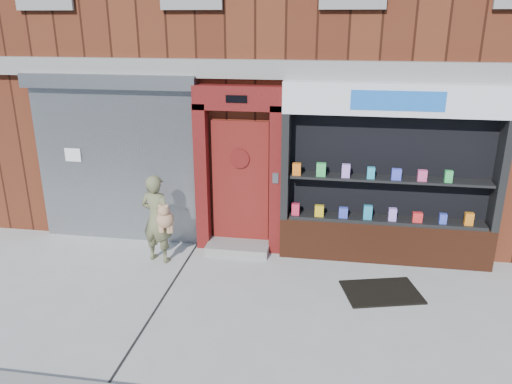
# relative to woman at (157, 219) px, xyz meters

# --- Properties ---
(ground) EXTENTS (80.00, 80.00, 0.00)m
(ground) POSITION_rel_woman_xyz_m (2.01, -1.16, -0.77)
(ground) COLOR #9E9E99
(ground) RESTS_ON ground
(building) EXTENTS (12.00, 8.16, 8.00)m
(building) POSITION_rel_woman_xyz_m (2.00, 4.84, 3.23)
(building) COLOR #4E1F11
(building) RESTS_ON ground
(shutter_bay) EXTENTS (3.10, 0.30, 3.04)m
(shutter_bay) POSITION_rel_woman_xyz_m (-1.00, 0.77, 0.95)
(shutter_bay) COLOR gray
(shutter_bay) RESTS_ON ground
(red_door_bay) EXTENTS (1.52, 0.58, 2.90)m
(red_door_bay) POSITION_rel_woman_xyz_m (1.26, 0.70, 0.69)
(red_door_bay) COLOR #4F0E0D
(red_door_bay) RESTS_ON ground
(pharmacy_bay) EXTENTS (3.50, 0.41, 3.00)m
(pharmacy_bay) POSITION_rel_woman_xyz_m (3.75, 0.66, 0.60)
(pharmacy_bay) COLOR #512413
(pharmacy_bay) RESTS_ON ground
(woman) EXTENTS (0.65, 0.50, 1.53)m
(woman) POSITION_rel_woman_xyz_m (0.00, 0.00, 0.00)
(woman) COLOR #696945
(woman) RESTS_ON ground
(doormat) EXTENTS (1.28, 1.04, 0.03)m
(doormat) POSITION_rel_woman_xyz_m (3.67, -0.51, -0.76)
(doormat) COLOR black
(doormat) RESTS_ON ground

